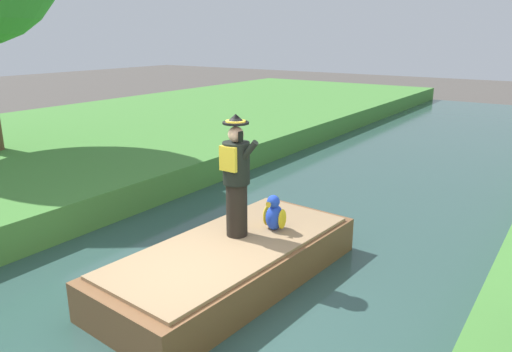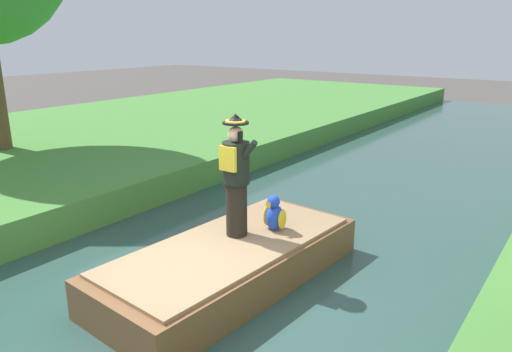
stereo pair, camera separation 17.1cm
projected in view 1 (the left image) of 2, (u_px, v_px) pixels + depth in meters
ground_plane at (190, 315)px, 6.49m from camera, size 80.00×80.00×0.00m
canal_water at (190, 311)px, 6.47m from camera, size 6.56×48.00×0.10m
boat at (231, 262)px, 7.10m from camera, size 2.08×4.31×0.61m
person_pirate at (236, 177)px, 7.04m from camera, size 0.61×0.42×1.85m
parrot_plush at (274, 215)px, 7.44m from camera, size 0.36×0.34×0.57m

